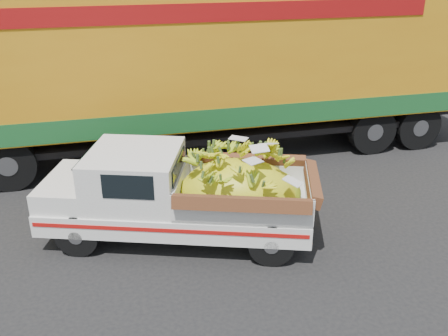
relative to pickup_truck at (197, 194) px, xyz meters
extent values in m
plane|color=black|center=(-0.17, 0.44, -0.82)|extent=(100.00, 100.00, 0.00)
cube|color=gray|center=(-0.17, 6.21, -0.74)|extent=(60.00, 0.25, 0.15)
cube|color=gray|center=(-0.17, 8.31, -0.75)|extent=(60.00, 4.00, 0.14)
cylinder|color=black|center=(-1.94, -0.10, -0.47)|extent=(0.73, 0.40, 0.70)
cylinder|color=black|center=(-1.54, 1.18, -0.47)|extent=(0.73, 0.40, 0.70)
cylinder|color=black|center=(0.97, -1.00, -0.47)|extent=(0.73, 0.40, 0.70)
cylinder|color=black|center=(1.37, 0.28, -0.47)|extent=(0.73, 0.40, 0.70)
cube|color=silver|center=(-0.33, 0.10, -0.31)|extent=(4.60, 2.78, 0.36)
cube|color=#A50F0C|center=(-0.56, -0.65, -0.25)|extent=(4.06, 1.27, 0.06)
cube|color=silver|center=(-2.36, 0.73, -0.40)|extent=(0.54, 1.49, 0.13)
cube|color=silver|center=(-2.02, 0.63, 0.04)|extent=(1.18, 1.64, 0.33)
cube|color=silver|center=(-0.97, 0.30, 0.29)|extent=(1.81, 1.86, 0.83)
cube|color=black|center=(-1.10, -0.45, 0.45)|extent=(0.75, 0.24, 0.39)
cube|color=silver|center=(0.73, -0.22, 0.11)|extent=(2.49, 2.12, 0.47)
ellipsoid|color=yellow|center=(0.64, -0.20, 0.01)|extent=(2.20, 1.76, 1.18)
cylinder|color=black|center=(5.82, 2.92, -0.27)|extent=(1.11, 0.36, 1.10)
cylinder|color=black|center=(5.75, 4.92, -0.27)|extent=(1.11, 0.36, 1.10)
cylinder|color=black|center=(4.62, 2.88, -0.27)|extent=(1.11, 0.36, 1.10)
cylinder|color=black|center=(4.55, 4.88, -0.27)|extent=(1.11, 0.36, 1.10)
cylinder|color=black|center=(-3.38, 2.61, -0.27)|extent=(1.11, 0.36, 1.10)
cylinder|color=black|center=(-3.44, 4.61, -0.27)|extent=(1.11, 0.36, 1.10)
cube|color=black|center=(1.09, 3.76, -0.04)|extent=(12.03, 1.40, 0.36)
cube|color=#C18012|center=(1.09, 3.76, 1.56)|extent=(11.84, 2.89, 2.84)
cube|color=#175323|center=(1.09, 3.76, 0.39)|extent=(11.90, 2.91, 0.45)
cube|color=maroon|center=(1.13, 2.50, 2.53)|extent=(8.40, 0.30, 0.35)
camera|label=1|loc=(-1.11, -7.17, 3.68)|focal=40.00mm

